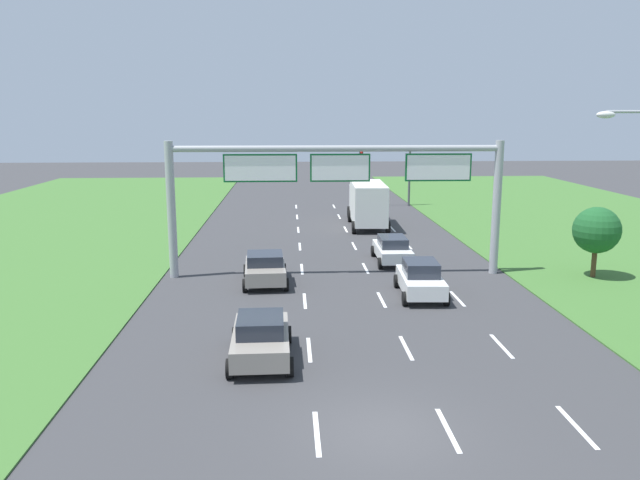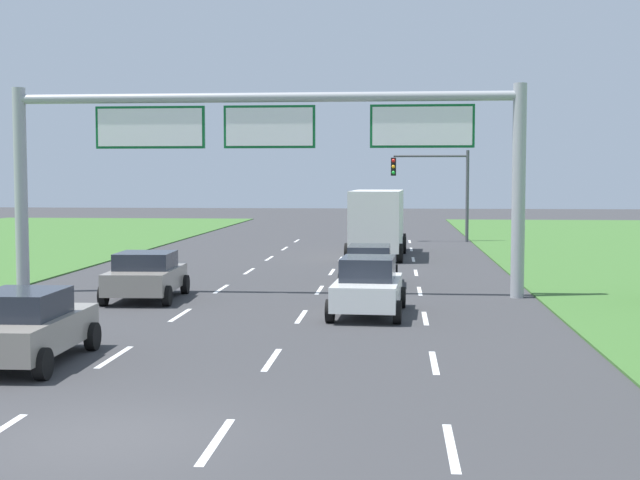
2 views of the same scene
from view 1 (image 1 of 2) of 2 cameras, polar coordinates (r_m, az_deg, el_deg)
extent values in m
plane|color=#38383A|center=(17.35, 5.76, -17.02)|extent=(200.00, 200.00, 0.00)
cube|color=white|center=(17.19, -0.29, -17.23)|extent=(0.14, 2.40, 0.01)
cube|color=white|center=(22.64, -0.99, -9.98)|extent=(0.14, 2.40, 0.01)
cube|color=white|center=(28.32, -1.40, -5.58)|extent=(0.14, 2.40, 0.01)
cube|color=white|center=(34.10, -1.67, -2.66)|extent=(0.14, 2.40, 0.01)
cube|color=white|center=(39.95, -1.86, -0.60)|extent=(0.14, 2.40, 0.01)
cube|color=white|center=(45.84, -2.00, 0.94)|extent=(0.14, 2.40, 0.01)
cube|color=white|center=(51.76, -2.11, 2.13)|extent=(0.14, 2.40, 0.01)
cube|color=white|center=(57.69, -2.19, 3.07)|extent=(0.14, 2.40, 0.01)
cube|color=white|center=(17.68, 11.62, -16.62)|extent=(0.14, 2.40, 0.01)
cube|color=white|center=(23.02, 7.88, -9.73)|extent=(0.14, 2.40, 0.01)
cube|color=white|center=(28.62, 5.65, -5.45)|extent=(0.14, 2.40, 0.01)
cube|color=white|center=(34.35, 4.18, -2.59)|extent=(0.14, 2.40, 0.01)
cube|color=white|center=(40.17, 3.14, -0.54)|extent=(0.14, 2.40, 0.01)
cube|color=white|center=(46.03, 2.36, 0.98)|extent=(0.14, 2.40, 0.01)
cube|color=white|center=(51.92, 1.76, 2.16)|extent=(0.14, 2.40, 0.01)
cube|color=white|center=(57.83, 1.28, 3.10)|extent=(0.14, 2.40, 0.01)
cube|color=white|center=(18.82, 22.39, -15.48)|extent=(0.14, 2.40, 0.01)
cube|color=white|center=(23.90, 16.26, -9.28)|extent=(0.14, 2.40, 0.01)
cube|color=white|center=(29.33, 12.46, -5.25)|extent=(0.14, 2.40, 0.01)
cube|color=white|center=(34.95, 9.89, -2.49)|extent=(0.14, 2.40, 0.01)
cube|color=white|center=(40.68, 8.05, -0.49)|extent=(0.14, 2.40, 0.01)
cube|color=white|center=(46.48, 6.66, 1.01)|extent=(0.14, 2.40, 0.01)
cube|color=white|center=(52.32, 5.59, 2.18)|extent=(0.14, 2.40, 0.01)
cube|color=white|center=(58.19, 4.73, 3.11)|extent=(0.14, 2.40, 0.01)
cube|color=gray|center=(21.66, -5.43, -9.16)|extent=(1.97, 4.16, 0.69)
cube|color=#232833|center=(21.34, -5.47, -7.69)|extent=(1.59, 2.01, 0.56)
cylinder|color=black|center=(23.25, -7.73, -8.68)|extent=(0.23, 0.64, 0.64)
cylinder|color=black|center=(23.19, -2.91, -8.63)|extent=(0.23, 0.64, 0.64)
cylinder|color=black|center=(20.44, -8.28, -11.56)|extent=(0.23, 0.64, 0.64)
cylinder|color=black|center=(20.38, -2.74, -11.52)|extent=(0.23, 0.64, 0.64)
cube|color=gray|center=(31.17, -5.04, -2.79)|extent=(2.13, 4.15, 0.69)
cube|color=#232833|center=(31.01, -5.06, -1.70)|extent=(1.83, 2.02, 0.53)
cylinder|color=black|center=(32.70, -6.80, -2.78)|extent=(0.25, 0.65, 0.64)
cylinder|color=black|center=(32.72, -3.33, -2.71)|extent=(0.25, 0.65, 0.64)
cylinder|color=black|center=(29.84, -6.89, -4.15)|extent=(0.25, 0.65, 0.64)
cylinder|color=black|center=(29.86, -3.09, -4.07)|extent=(0.25, 0.65, 0.64)
cube|color=white|center=(35.78, 6.64, -1.05)|extent=(1.82, 4.30, 0.61)
cube|color=#232833|center=(35.68, 6.66, -0.14)|extent=(1.50, 2.19, 0.55)
cylinder|color=black|center=(37.26, 4.88, -1.01)|extent=(0.23, 0.64, 0.64)
cylinder|color=black|center=(37.52, 7.63, -0.98)|extent=(0.23, 0.64, 0.64)
cylinder|color=black|center=(34.18, 5.54, -2.14)|extent=(0.23, 0.64, 0.64)
cylinder|color=black|center=(34.47, 8.53, -2.09)|extent=(0.23, 0.64, 0.64)
cube|color=white|center=(29.26, 9.17, -3.82)|extent=(1.98, 4.19, 0.70)
cube|color=#232833|center=(29.12, 9.20, -2.52)|extent=(1.58, 2.08, 0.65)
cylinder|color=black|center=(30.66, 7.01, -3.74)|extent=(0.25, 0.65, 0.64)
cylinder|color=black|center=(30.94, 10.38, -3.70)|extent=(0.25, 0.65, 0.64)
cylinder|color=black|center=(27.79, 7.77, -5.33)|extent=(0.25, 0.65, 0.64)
cylinder|color=black|center=(28.10, 11.48, -5.27)|extent=(0.25, 0.65, 0.64)
cube|color=silver|center=(51.07, 3.99, 3.74)|extent=(2.28, 2.18, 2.20)
cube|color=silver|center=(46.72, 4.42, 3.44)|extent=(2.60, 6.41, 2.86)
cylinder|color=black|center=(51.64, 2.67, 2.60)|extent=(0.31, 0.91, 0.90)
cylinder|color=black|center=(51.82, 5.17, 2.60)|extent=(0.31, 0.91, 0.90)
cylinder|color=black|center=(49.37, 2.73, 2.20)|extent=(0.31, 0.91, 0.90)
cylinder|color=black|center=(49.57, 5.53, 2.20)|extent=(0.31, 0.91, 0.90)
cylinder|color=black|center=(44.32, 3.13, 1.16)|extent=(0.31, 0.91, 0.90)
cylinder|color=black|center=(44.55, 6.23, 1.16)|extent=(0.31, 0.91, 0.90)
cylinder|color=#9EA0A5|center=(32.59, -13.43, 2.65)|extent=(0.44, 0.44, 7.00)
cylinder|color=#9EA0A5|center=(33.82, 15.83, 2.83)|extent=(0.44, 0.44, 7.00)
cylinder|color=#9EA0A5|center=(31.83, 1.50, 8.36)|extent=(16.80, 0.32, 0.32)
cube|color=#0C5B28|center=(31.83, -5.48, 6.57)|extent=(3.73, 0.12, 1.42)
cube|color=white|center=(31.77, -5.48, 6.56)|extent=(3.57, 0.01, 1.26)
cube|color=#0C5B28|center=(31.91, 1.86, 6.62)|extent=(3.06, 0.12, 1.42)
cube|color=white|center=(31.84, 1.86, 6.61)|extent=(2.90, 0.01, 1.26)
cube|color=#0C5B28|center=(32.71, 10.76, 6.55)|extent=(3.41, 0.12, 1.42)
cube|color=white|center=(32.65, 10.79, 6.54)|extent=(3.25, 0.01, 1.26)
cylinder|color=#47494F|center=(58.41, 8.18, 5.83)|extent=(0.20, 0.20, 5.60)
cylinder|color=#47494F|center=(57.85, 6.03, 8.26)|extent=(4.50, 0.14, 0.14)
cube|color=black|center=(57.58, 3.79, 7.64)|extent=(0.32, 0.36, 1.10)
sphere|color=red|center=(57.36, 3.82, 7.99)|extent=(0.22, 0.22, 0.22)
sphere|color=orange|center=(57.38, 3.81, 7.63)|extent=(0.22, 0.22, 0.22)
sphere|color=green|center=(57.40, 3.81, 7.26)|extent=(0.22, 0.22, 0.22)
cylinder|color=#9EA0A5|center=(23.51, 27.11, 10.40)|extent=(2.20, 0.10, 0.10)
ellipsoid|color=silver|center=(22.99, 24.67, 10.37)|extent=(0.64, 0.32, 0.24)
cylinder|color=#513823|center=(35.04, 23.75, -1.90)|extent=(0.25, 0.25, 1.62)
sphere|color=#1B5426|center=(34.72, 23.97, 0.84)|extent=(2.37, 2.37, 2.37)
camera|label=2|loc=(8.35, 63.97, -26.08)|focal=50.00mm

